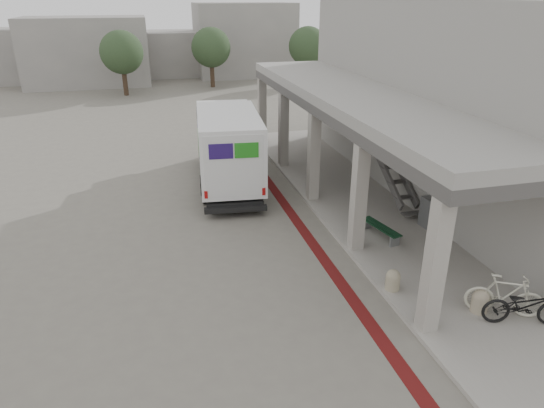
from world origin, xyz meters
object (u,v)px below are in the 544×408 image
object	(u,v)px
bench	(381,229)
bicycle_black	(525,305)
fedex_truck	(228,145)
bicycle_cream	(505,295)
utility_cabinet	(430,213)

from	to	relation	value
bench	bicycle_black	xyz separation A→B (m)	(1.20, -4.81, 0.22)
fedex_truck	bicycle_cream	size ratio (longest dim) A/B	4.16
bicycle_black	bicycle_cream	xyz separation A→B (m)	(-0.21, 0.42, 0.04)
bench	utility_cabinet	world-z (taller)	utility_cabinet
bicycle_black	bench	bearing A→B (deg)	31.49
fedex_truck	bench	world-z (taller)	fedex_truck
utility_cabinet	fedex_truck	bearing A→B (deg)	129.25
utility_cabinet	bicycle_cream	world-z (taller)	bicycle_cream
bench	bicycle_black	bearing A→B (deg)	-88.87
fedex_truck	bicycle_black	world-z (taller)	fedex_truck
bench	bicycle_black	size ratio (longest dim) A/B	0.87
fedex_truck	bicycle_cream	bearing A→B (deg)	-60.19
bicycle_cream	bench	bearing A→B (deg)	40.91
utility_cabinet	bicycle_black	distance (m)	5.14
bicycle_black	bicycle_cream	bearing A→B (deg)	43.95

